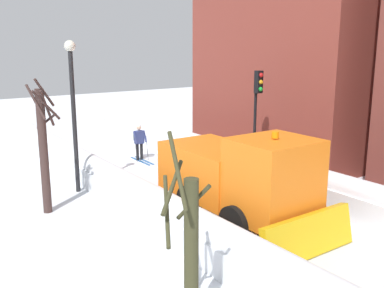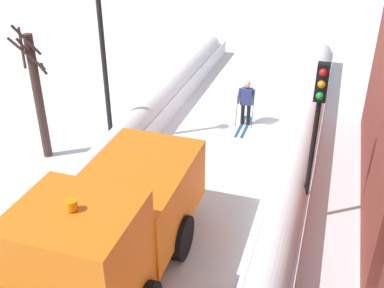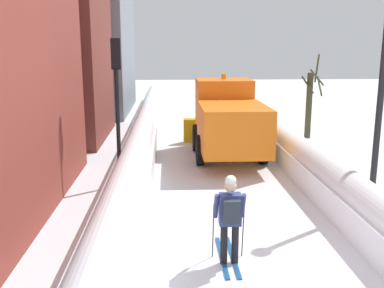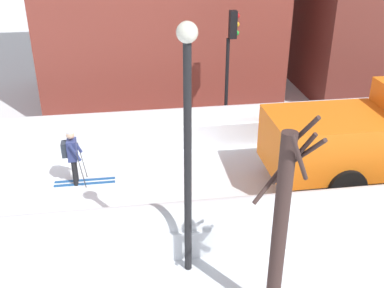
% 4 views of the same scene
% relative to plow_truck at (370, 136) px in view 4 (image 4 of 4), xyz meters
% --- Properties ---
extents(snowbank_left, '(1.10, 36.00, 1.29)m').
position_rel_plow_truck_xyz_m(snowbank_left, '(-3.32, 1.50, -0.87)').
color(snowbank_left, white).
rests_on(snowbank_left, ground).
extents(plow_truck, '(3.20, 5.98, 3.12)m').
position_rel_plow_truck_xyz_m(plow_truck, '(0.00, 0.00, 0.00)').
color(plow_truck, orange).
rests_on(plow_truck, ground).
extents(skier, '(0.62, 1.80, 1.81)m').
position_rel_plow_truck_xyz_m(skier, '(-1.10, -8.58, -0.48)').
color(skier, black).
rests_on(skier, ground).
extents(traffic_light_pole, '(0.28, 0.42, 4.43)m').
position_rel_plow_truck_xyz_m(traffic_light_pole, '(-3.77, -3.34, 1.63)').
color(traffic_light_pole, black).
rests_on(traffic_light_pole, ground).
extents(street_lamp, '(0.40, 0.40, 5.60)m').
position_rel_plow_truck_xyz_m(street_lamp, '(3.05, -5.77, 2.03)').
color(street_lamp, black).
rests_on(street_lamp, ground).
extents(bare_tree_near, '(0.96, 1.06, 4.45)m').
position_rel_plow_truck_xyz_m(bare_tree_near, '(4.65, -4.28, 0.73)').
color(bare_tree_near, '#3F2C29').
rests_on(bare_tree_near, ground).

